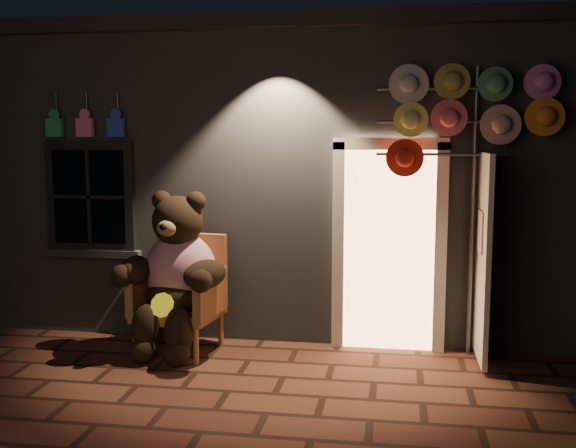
# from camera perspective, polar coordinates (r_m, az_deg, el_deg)

# --- Properties ---
(ground) EXTENTS (60.00, 60.00, 0.00)m
(ground) POSITION_cam_1_polar(r_m,az_deg,el_deg) (6.06, -5.12, -13.91)
(ground) COLOR brown
(ground) RESTS_ON ground
(shop_building) EXTENTS (7.30, 5.95, 3.51)m
(shop_building) POSITION_cam_1_polar(r_m,az_deg,el_deg) (9.57, 0.68, 4.58)
(shop_building) COLOR slate
(shop_building) RESTS_ON ground
(wicker_armchair) EXTENTS (0.91, 0.84, 1.19)m
(wicker_armchair) POSITION_cam_1_polar(r_m,az_deg,el_deg) (7.09, -8.92, -5.79)
(wicker_armchair) COLOR #AF8544
(wicker_armchair) RESTS_ON ground
(teddy_bear) EXTENTS (1.20, 1.00, 1.66)m
(teddy_bear) POSITION_cam_1_polar(r_m,az_deg,el_deg) (6.91, -9.46, -4.21)
(teddy_bear) COLOR #A91234
(teddy_bear) RESTS_ON ground
(hat_rack) EXTENTS (1.75, 0.22, 2.91)m
(hat_rack) POSITION_cam_1_polar(r_m,az_deg,el_deg) (6.78, 14.88, 9.11)
(hat_rack) COLOR #59595E
(hat_rack) RESTS_ON ground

